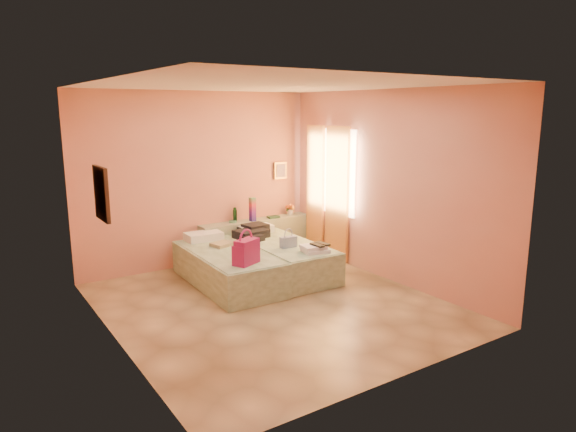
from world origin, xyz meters
name	(u,v)px	position (x,y,z in m)	size (l,w,h in m)	color
ground	(273,305)	(0.00, 0.00, 0.00)	(4.50, 4.50, 0.00)	tan
room_walls	(263,164)	(0.21, 0.57, 1.79)	(4.02, 4.51, 2.81)	tan
headboard_ledge	(256,238)	(0.98, 2.10, 0.33)	(2.05, 0.30, 0.65)	gray
bed_left	(227,268)	(-0.12, 1.05, 0.25)	(0.90, 2.00, 0.50)	beige
bed_right	(281,258)	(0.81, 1.05, 0.25)	(0.90, 2.00, 0.50)	beige
water_bottle	(235,215)	(0.60, 2.16, 0.77)	(0.07, 0.07, 0.23)	#14381A
rainbow_box	(253,209)	(0.87, 2.04, 0.85)	(0.09, 0.09, 0.40)	#A11356
small_dish	(233,222)	(0.53, 2.11, 0.67)	(0.13, 0.13, 0.03)	#488568
green_book	(273,217)	(1.30, 2.06, 0.67)	(0.20, 0.14, 0.03)	#23422D
flower_vase	(290,208)	(1.70, 2.12, 0.77)	(0.18, 0.18, 0.23)	silver
magenta_handbag	(246,252)	(-0.19, 0.36, 0.67)	(0.36, 0.20, 0.34)	#A11356
khaki_garment	(222,244)	(-0.04, 1.36, 0.53)	(0.31, 0.24, 0.05)	tan
clothes_pile	(254,232)	(0.62, 1.56, 0.58)	(0.55, 0.55, 0.16)	black
blue_handbag	(288,242)	(0.74, 0.75, 0.58)	(0.25, 0.11, 0.16)	#3B588F
towel_stack	(315,249)	(0.92, 0.31, 0.55)	(0.35, 0.30, 0.10)	white
sandal_pair	(320,244)	(0.98, 0.28, 0.61)	(0.18, 0.24, 0.02)	black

